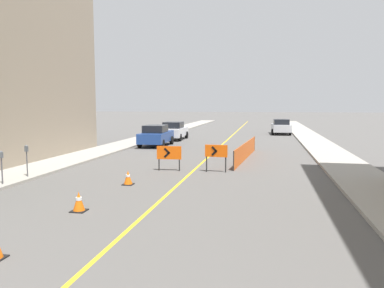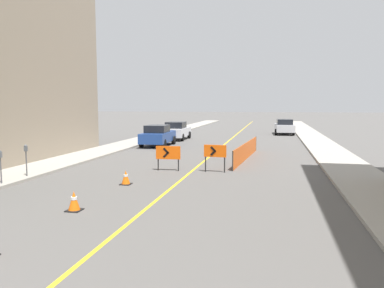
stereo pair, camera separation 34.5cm
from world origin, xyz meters
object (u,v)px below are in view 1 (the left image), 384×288
traffic_cone_third (79,202)px  parked_car_curb_far (281,127)px  parked_car_curb_mid (174,131)px  arrow_barricade_primary (169,154)px  traffic_cone_fourth (128,178)px  arrow_barricade_secondary (216,152)px  parked_car_curb_near (156,135)px  parking_meter_near_curb (1,161)px  parking_meter_far_curb (27,154)px

traffic_cone_third → parked_car_curb_far: parked_car_curb_far is taller
parked_car_curb_mid → parked_car_curb_far: (9.56, 8.01, 0.00)m
arrow_barricade_primary → parked_car_curb_mid: 15.62m
traffic_cone_fourth → arrow_barricade_secondary: size_ratio=0.44×
parked_car_curb_far → arrow_barricade_primary: bearing=-107.2°
traffic_cone_third → arrow_barricade_secondary: bearing=66.4°
parked_car_curb_mid → traffic_cone_third: bearing=-84.5°
parked_car_curb_near → arrow_barricade_secondary: bearing=-61.4°
arrow_barricade_primary → parked_car_curb_far: size_ratio=0.27×
arrow_barricade_secondary → parking_meter_near_curb: bearing=-144.6°
arrow_barricade_secondary → traffic_cone_fourth: bearing=-128.9°
parked_car_curb_near → parking_meter_far_curb: 13.29m
arrow_barricade_primary → arrow_barricade_secondary: size_ratio=0.92×
arrow_barricade_primary → traffic_cone_fourth: bearing=-107.7°
traffic_cone_third → arrow_barricade_primary: (0.89, 7.06, 0.53)m
arrow_barricade_primary → traffic_cone_third: bearing=-101.3°
traffic_cone_third → parked_car_curb_mid: parked_car_curb_mid is taller
parked_car_curb_near → parked_car_curb_mid: bearing=87.0°
arrow_barricade_secondary → parked_car_curb_far: (3.75, 23.14, -0.13)m
parked_car_curb_near → traffic_cone_fourth: bearing=-80.0°
traffic_cone_fourth → parking_meter_near_curb: bearing=-162.8°
traffic_cone_third → parked_car_curb_mid: (-2.68, 22.27, 0.51)m
traffic_cone_third → parked_car_curb_mid: size_ratio=0.14×
parked_car_curb_near → parking_meter_far_curb: bearing=-99.2°
arrow_barricade_secondary → parking_meter_far_curb: size_ratio=0.96×
arrow_barricade_primary → parking_meter_far_curb: 6.18m
traffic_cone_fourth → arrow_barricade_primary: (0.80, 3.30, 0.55)m
traffic_cone_third → arrow_barricade_secondary: arrow_barricade_secondary is taller
parking_meter_near_curb → parking_meter_far_curb: 1.52m
parked_car_curb_near → parking_meter_near_curb: parked_car_curb_near is taller
parking_meter_near_curb → parking_meter_far_curb: (0.00, 1.52, 0.04)m
parked_car_curb_mid → parked_car_curb_far: 12.47m
parked_car_curb_near → parked_car_curb_mid: (0.08, 5.20, 0.00)m
arrow_barricade_secondary → parked_car_curb_near: (-5.89, 9.93, -0.13)m
arrow_barricade_primary → parked_car_curb_far: (5.99, 23.22, -0.02)m
parked_car_curb_far → parking_meter_near_curb: bearing=-114.8°
parking_meter_far_curb → parked_car_curb_near: bearing=82.9°
arrow_barricade_primary → parked_car_curb_far: parked_car_curb_far is taller
parked_car_curb_mid → arrow_barricade_primary: bearing=-78.1°
traffic_cone_third → traffic_cone_fourth: (0.09, 3.76, -0.02)m
traffic_cone_third → arrow_barricade_secondary: (3.12, 7.14, 0.63)m
parked_car_curb_far → traffic_cone_third: bearing=-105.6°
traffic_cone_third → parked_car_curb_far: size_ratio=0.14×
arrow_barricade_primary → parked_car_curb_near: (-3.65, 10.01, -0.02)m
arrow_barricade_secondary → parking_meter_near_curb: (-7.53, -4.78, 0.11)m
traffic_cone_fourth → traffic_cone_third: bearing=-91.4°
parked_car_curb_far → parking_meter_near_curb: parked_car_curb_far is taller
arrow_barricade_primary → parking_meter_near_curb: 7.08m
arrow_barricade_primary → parked_car_curb_far: bearing=71.4°
traffic_cone_fourth → parking_meter_far_curb: 4.58m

